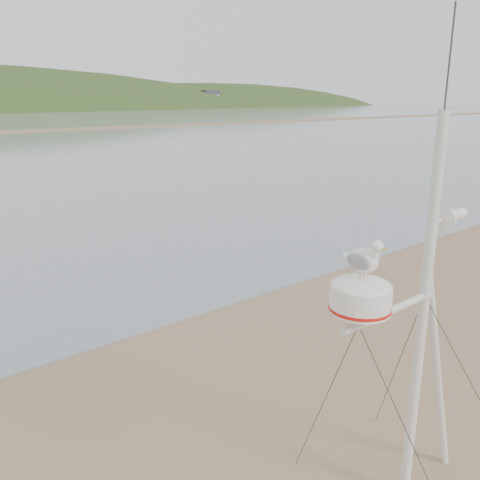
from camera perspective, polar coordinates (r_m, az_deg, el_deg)
mast_rig at (r=6.16m, az=19.03°, el=-17.10°), size 2.39×2.55×5.40m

